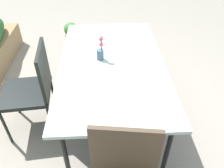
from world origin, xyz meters
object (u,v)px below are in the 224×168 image
object	(u,v)px
flower_vase	(100,51)
potted_plant	(72,35)
dining_table	(112,66)
chair_far_side	(33,86)

from	to	relation	value
flower_vase	potted_plant	xyz separation A→B (m)	(1.52, 0.49, -0.58)
dining_table	chair_far_side	size ratio (longest dim) A/B	1.85
dining_table	chair_far_side	xyz separation A→B (m)	(-0.11, 0.79, -0.15)
flower_vase	potted_plant	size ratio (longest dim) A/B	0.54
dining_table	potted_plant	size ratio (longest dim) A/B	3.82
chair_far_side	potted_plant	bearing A→B (deg)	-11.82
flower_vase	dining_table	bearing A→B (deg)	-116.79
dining_table	potted_plant	xyz separation A→B (m)	(1.58, 0.60, -0.45)
dining_table	chair_far_side	distance (m)	0.81
dining_table	flower_vase	xyz separation A→B (m)	(0.06, 0.11, 0.13)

